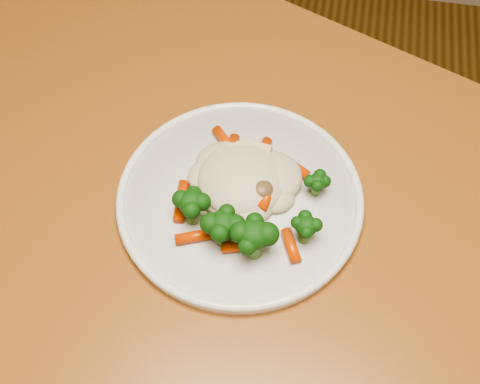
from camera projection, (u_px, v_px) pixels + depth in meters
The scene contains 3 objects.
dining_table at pixel (191, 252), 0.77m from camera, with size 1.28×1.10×0.75m.
plate at pixel (240, 199), 0.67m from camera, with size 0.27×0.27×0.01m, color white.
meal at pixel (243, 194), 0.64m from camera, with size 0.17×0.18×0.05m.
Camera 1 is at (-0.02, -0.25, 1.32)m, focal length 45.00 mm.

